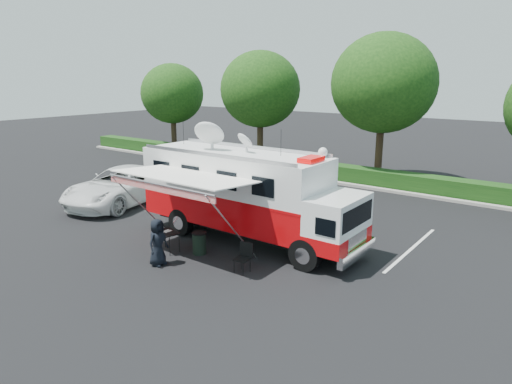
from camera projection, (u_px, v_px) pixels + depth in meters
ground_plane at (248, 241)px, 18.15m from camera, size 120.00×120.00×0.00m
back_border at (401, 100)px, 26.26m from camera, size 60.00×6.14×8.87m
stall_lines at (280, 220)px, 20.77m from camera, size 24.12×5.50×0.01m
command_truck at (247, 194)px, 17.73m from camera, size 9.31×2.56×4.47m
awning at (181, 179)px, 15.91m from camera, size 5.08×2.63×3.07m
white_suv at (123, 203)px, 23.52m from camera, size 4.23×7.05×1.83m
person at (159, 265)px, 15.84m from camera, size 0.60×0.85×1.66m
folding_table at (167, 233)px, 16.86m from camera, size 1.05×0.85×0.78m
folding_chair at (244, 255)px, 15.17m from camera, size 0.56×0.59×1.01m
trash_bin at (199, 243)px, 16.75m from camera, size 0.54×0.54×0.81m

